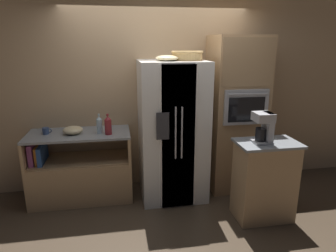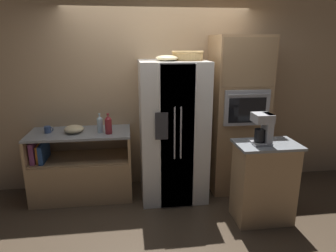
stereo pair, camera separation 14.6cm
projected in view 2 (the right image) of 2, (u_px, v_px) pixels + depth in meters
ground_plane at (162, 194)px, 4.19m from camera, size 20.00×20.00×0.00m
wall_back at (158, 90)px, 4.25m from camera, size 12.00×0.06×2.80m
counter_left at (82, 173)px, 4.07m from camera, size 1.31×0.62×0.92m
refrigerator at (173, 131)px, 3.98m from camera, size 0.85×0.84×1.83m
wall_oven at (237, 115)px, 4.14m from camera, size 0.72×0.69×2.14m
island_counter at (264, 182)px, 3.48m from camera, size 0.71×0.46×0.96m
wicker_basket at (188, 55)px, 3.73m from camera, size 0.40×0.40×0.12m
fruit_bowl at (167, 58)px, 3.63m from camera, size 0.28×0.28×0.07m
bottle_tall at (100, 124)px, 3.87m from camera, size 0.07×0.07×0.25m
bottle_short at (108, 124)px, 3.81m from camera, size 0.09×0.09×0.27m
mug at (48, 129)px, 3.88m from camera, size 0.11×0.08×0.08m
mixing_bowl at (74, 129)px, 3.87m from camera, size 0.25×0.25×0.10m
coffee_maker at (264, 127)px, 3.28m from camera, size 0.20×0.21×0.35m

